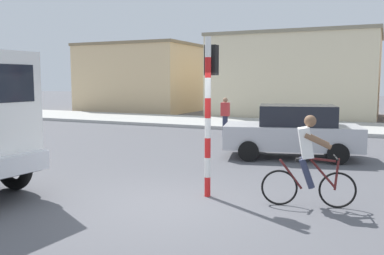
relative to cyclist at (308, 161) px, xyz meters
The scene contains 8 objects.
ground_plane 2.79m from the cyclist, 155.99° to the right, with size 120.00×120.00×0.00m, color #56565B.
sidewalk_far 13.44m from the cyclist, 100.41° to the left, with size 80.00×5.00×0.16m, color #ADADA8.
cyclist is the anchor object (origin of this frame).
traffic_light_pole 2.30m from the cyclist, behind, with size 0.24×0.43×3.20m.
car_red_near 5.05m from the cyclist, 104.35° to the left, with size 4.29×2.61×1.60m.
pedestrian_near_kerb 9.93m from the cyclist, 119.05° to the left, with size 0.34×0.22×1.62m.
building_corner_left 25.20m from the cyclist, 128.24° to the left, with size 8.29×6.65×4.98m.
building_mid_block 20.16m from the cyclist, 101.48° to the left, with size 9.95×7.82×5.17m.
Camera 1 is at (3.66, -6.78, 2.36)m, focal length 39.40 mm.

